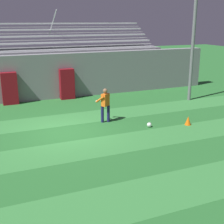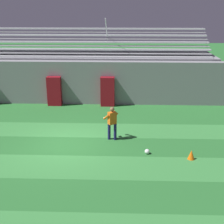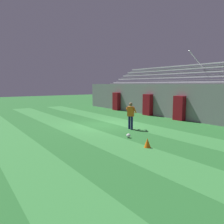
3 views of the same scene
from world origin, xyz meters
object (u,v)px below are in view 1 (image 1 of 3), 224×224
Objects in this scene: padding_pillar_gate_right at (67,84)px; traffic_cone at (188,121)px; goalkeeper at (105,103)px; soccer_ball at (149,125)px; padding_pillar_gate_left at (10,89)px.

traffic_cone is (3.92, -7.23, -0.74)m from padding_pillar_gate_right.
padding_pillar_gate_right is 4.50× the size of traffic_cone.
padding_pillar_gate_right is at bearing 95.05° from goalkeeper.
padding_pillar_gate_right is 8.60× the size of soccer_ball.
padding_pillar_gate_left is at bearing 135.51° from traffic_cone.
padding_pillar_gate_left is 8.60× the size of soccer_ball.
padding_pillar_gate_right is 7.15m from soccer_ball.
goalkeeper reaches higher than traffic_cone.
soccer_ball is at bearing -50.91° from padding_pillar_gate_left.
padding_pillar_gate_left is 10.34m from traffic_cone.
padding_pillar_gate_right reaches higher than goalkeeper.
padding_pillar_gate_left is 4.50× the size of traffic_cone.
goalkeeper is (3.91, -5.29, 0.01)m from padding_pillar_gate_left.
padding_pillar_gate_left is 3.44m from padding_pillar_gate_right.
traffic_cone is at bearing -29.36° from goalkeeper.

